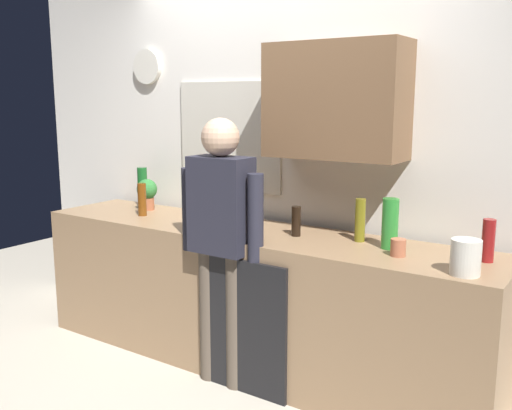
% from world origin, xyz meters
% --- Properties ---
extents(ground_plane, '(8.00, 8.00, 0.00)m').
position_xyz_m(ground_plane, '(0.00, 0.00, 0.00)').
color(ground_plane, beige).
extents(kitchen_counter, '(3.10, 0.64, 0.89)m').
position_xyz_m(kitchen_counter, '(0.00, 0.30, 0.45)').
color(kitchen_counter, '#937251').
rests_on(kitchen_counter, ground_plane).
extents(dishwasher_panel, '(0.56, 0.02, 0.80)m').
position_xyz_m(dishwasher_panel, '(0.19, -0.03, 0.40)').
color(dishwasher_panel, black).
rests_on(dishwasher_panel, ground_plane).
extents(back_wall_assembly, '(4.70, 0.42, 2.60)m').
position_xyz_m(back_wall_assembly, '(0.05, 0.70, 1.35)').
color(back_wall_assembly, white).
rests_on(back_wall_assembly, ground_plane).
extents(coffee_maker, '(0.20, 0.20, 0.33)m').
position_xyz_m(coffee_maker, '(0.04, 0.10, 1.04)').
color(coffee_maker, black).
rests_on(coffee_maker, kitchen_counter).
extents(bottle_red_vinegar, '(0.06, 0.06, 0.22)m').
position_xyz_m(bottle_red_vinegar, '(1.39, 0.39, 1.00)').
color(bottle_red_vinegar, maroon).
rests_on(bottle_red_vinegar, kitchen_counter).
extents(bottle_green_wine, '(0.07, 0.07, 0.30)m').
position_xyz_m(bottle_green_wine, '(-1.13, 0.50, 1.04)').
color(bottle_green_wine, '#195923').
rests_on(bottle_green_wine, kitchen_counter).
extents(bottle_clear_soda, '(0.09, 0.09, 0.28)m').
position_xyz_m(bottle_clear_soda, '(0.88, 0.36, 1.03)').
color(bottle_clear_soda, '#2D8C33').
rests_on(bottle_clear_soda, kitchen_counter).
extents(bottle_dark_sauce, '(0.06, 0.06, 0.18)m').
position_xyz_m(bottle_dark_sauce, '(0.31, 0.33, 0.98)').
color(bottle_dark_sauce, black).
rests_on(bottle_dark_sauce, kitchen_counter).
extents(bottle_amber_beer, '(0.06, 0.06, 0.23)m').
position_xyz_m(bottle_amber_beer, '(-0.89, 0.25, 1.01)').
color(bottle_amber_beer, brown).
rests_on(bottle_amber_beer, kitchen_counter).
extents(bottle_olive_oil, '(0.06, 0.06, 0.25)m').
position_xyz_m(bottle_olive_oil, '(0.68, 0.42, 1.02)').
color(bottle_olive_oil, olive).
rests_on(bottle_olive_oil, kitchen_counter).
extents(cup_terracotta_mug, '(0.08, 0.08, 0.09)m').
position_xyz_m(cup_terracotta_mug, '(0.98, 0.24, 0.94)').
color(cup_terracotta_mug, '#B26647').
rests_on(cup_terracotta_mug, kitchen_counter).
extents(potted_plant, '(0.15, 0.15, 0.23)m').
position_xyz_m(potted_plant, '(-1.01, 0.43, 1.02)').
color(potted_plant, '#9E5638').
rests_on(potted_plant, kitchen_counter).
extents(dish_soap, '(0.06, 0.06, 0.18)m').
position_xyz_m(dish_soap, '(-0.16, 0.21, 0.97)').
color(dish_soap, yellow).
rests_on(dish_soap, kitchen_counter).
extents(storage_canister, '(0.14, 0.14, 0.17)m').
position_xyz_m(storage_canister, '(1.35, 0.10, 0.98)').
color(storage_canister, silver).
rests_on(storage_canister, kitchen_counter).
extents(person_at_sink, '(0.57, 0.22, 1.60)m').
position_xyz_m(person_at_sink, '(0.00, 0.00, 0.95)').
color(person_at_sink, brown).
rests_on(person_at_sink, ground_plane).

